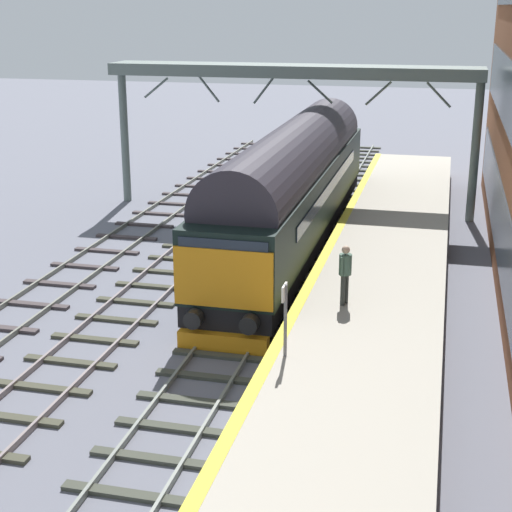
% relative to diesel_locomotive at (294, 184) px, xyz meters
% --- Properties ---
extents(ground_plane, '(140.00, 140.00, 0.00)m').
position_rel_diesel_locomotive_xyz_m(ground_plane, '(-0.00, -6.70, -2.49)').
color(ground_plane, slate).
rests_on(ground_plane, ground).
extents(track_main, '(2.50, 60.00, 0.15)m').
position_rel_diesel_locomotive_xyz_m(track_main, '(-0.00, -6.70, -2.43)').
color(track_main, slate).
rests_on(track_main, ground).
extents(track_adjacent_west, '(2.50, 60.00, 0.15)m').
position_rel_diesel_locomotive_xyz_m(track_adjacent_west, '(-3.59, -6.70, -2.43)').
color(track_adjacent_west, gray).
rests_on(track_adjacent_west, ground).
extents(track_adjacent_far_west, '(2.50, 60.00, 0.15)m').
position_rel_diesel_locomotive_xyz_m(track_adjacent_far_west, '(-6.62, -6.70, -2.43)').
color(track_adjacent_far_west, slate).
rests_on(track_adjacent_far_west, ground).
extents(station_platform, '(4.00, 44.00, 1.01)m').
position_rel_diesel_locomotive_xyz_m(station_platform, '(3.60, -6.70, -1.99)').
color(station_platform, '#B4AD9D').
rests_on(station_platform, ground).
extents(diesel_locomotive, '(2.74, 19.22, 4.68)m').
position_rel_diesel_locomotive_xyz_m(diesel_locomotive, '(0.00, 0.00, 0.00)').
color(diesel_locomotive, black).
rests_on(diesel_locomotive, ground).
extents(platform_number_sign, '(0.10, 0.44, 1.73)m').
position_rel_diesel_locomotive_xyz_m(platform_number_sign, '(2.04, -11.43, -0.32)').
color(platform_number_sign, slate).
rests_on(platform_number_sign, station_platform).
extents(waiting_passenger, '(0.43, 0.49, 1.64)m').
position_rel_diesel_locomotive_xyz_m(waiting_passenger, '(2.94, -7.82, -0.49)').
color(waiting_passenger, '#313532').
rests_on(waiting_passenger, station_platform).
extents(overhead_footbridge, '(15.92, 2.00, 6.34)m').
position_rel_diesel_locomotive_xyz_m(overhead_footbridge, '(-1.26, 5.77, 3.33)').
color(overhead_footbridge, slate).
rests_on(overhead_footbridge, ground).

